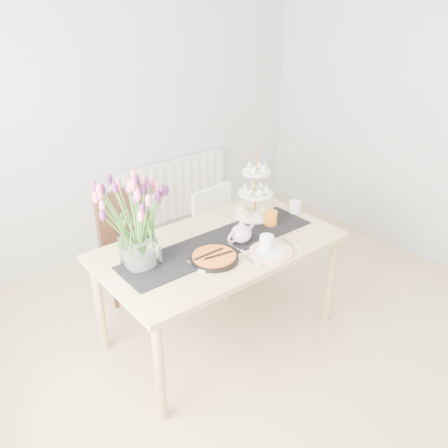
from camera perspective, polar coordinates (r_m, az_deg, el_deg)
room_shell at (r=2.60m, az=10.65°, el=4.12°), size 4.50×4.50×4.50m
radiator at (r=4.78m, az=-6.03°, el=4.16°), size 1.20×0.08×0.60m
dining_table at (r=3.18m, az=-0.52°, el=-3.61°), size 1.60×0.90×0.75m
chair_brown at (r=3.64m, az=-10.54°, el=-2.02°), size 0.54×0.54×0.95m
chair_white at (r=3.92m, az=-0.39°, el=-0.70°), size 0.44×0.44×0.81m
table_runner at (r=3.14m, az=-0.52°, el=-2.35°), size 1.40×0.35×0.01m
tulip_vase at (r=2.78m, az=-10.55°, el=1.72°), size 0.69×0.69×0.59m
cake_stand at (r=3.47m, az=3.79°, el=3.02°), size 0.32×0.32×0.47m
teapot at (r=3.12m, az=2.09°, el=-1.17°), size 0.23×0.19×0.15m
cream_jug at (r=3.58m, az=8.53°, el=1.99°), size 0.10×0.10×0.09m
tart_tin at (r=2.95m, az=-1.19°, el=-4.09°), size 0.31×0.31×0.04m
mug_white at (r=3.05m, az=5.14°, el=-2.33°), size 0.10×0.10×0.11m
mug_orange at (r=3.37m, az=5.66°, el=0.66°), size 0.12×0.12×0.11m
plate_left at (r=2.98m, az=-0.90°, el=-3.98°), size 0.27×0.27×0.01m
plate_right at (r=3.05m, az=5.66°, el=-3.33°), size 0.32×0.32×0.01m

